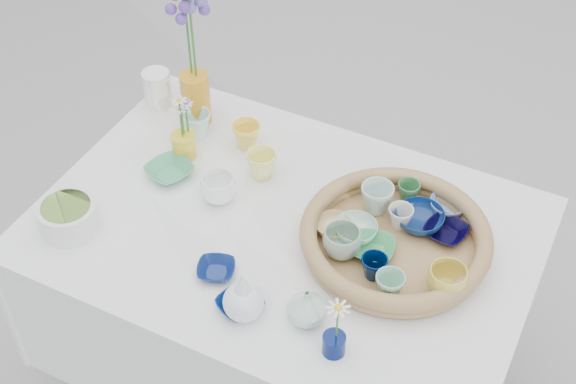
% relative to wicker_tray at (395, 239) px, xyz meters
% --- Properties ---
extents(wicker_tray, '(0.47, 0.47, 0.08)m').
position_rel_wicker_tray_xyz_m(wicker_tray, '(0.00, 0.00, 0.00)').
color(wicker_tray, olive).
rests_on(wicker_tray, display_table).
extents(tray_ceramic_0, '(0.16, 0.16, 0.04)m').
position_rel_wicker_tray_xyz_m(tray_ceramic_0, '(0.03, 0.09, -0.00)').
color(tray_ceramic_0, navy).
rests_on(tray_ceramic_0, wicker_tray).
extents(tray_ceramic_1, '(0.12, 0.12, 0.03)m').
position_rel_wicker_tray_xyz_m(tray_ceramic_1, '(0.10, 0.09, -0.01)').
color(tray_ceramic_1, black).
rests_on(tray_ceramic_1, wicker_tray).
extents(tray_ceramic_2, '(0.12, 0.12, 0.08)m').
position_rel_wicker_tray_xyz_m(tray_ceramic_2, '(0.16, -0.09, 0.02)').
color(tray_ceramic_2, gold).
rests_on(tray_ceramic_2, wicker_tray).
extents(tray_ceramic_3, '(0.13, 0.13, 0.03)m').
position_rel_wicker_tray_xyz_m(tray_ceramic_3, '(-0.04, -0.05, -0.01)').
color(tray_ceramic_3, '#3B9759').
rests_on(tray_ceramic_3, wicker_tray).
extents(tray_ceramic_4, '(0.13, 0.13, 0.08)m').
position_rel_wicker_tray_xyz_m(tray_ceramic_4, '(-0.11, -0.08, 0.02)').
color(tray_ceramic_4, '#8DAC97').
rests_on(tray_ceramic_4, wicker_tray).
extents(tray_ceramic_5, '(0.12, 0.12, 0.03)m').
position_rel_wicker_tray_xyz_m(tray_ceramic_5, '(-0.10, -0.01, -0.00)').
color(tray_ceramic_5, silver).
rests_on(tray_ceramic_5, wicker_tray).
extents(tray_ceramic_6, '(0.09, 0.09, 0.08)m').
position_rel_wicker_tray_xyz_m(tray_ceramic_6, '(-0.09, 0.09, 0.02)').
color(tray_ceramic_6, silver).
rests_on(tray_ceramic_6, wicker_tray).
extents(tray_ceramic_7, '(0.08, 0.08, 0.06)m').
position_rel_wicker_tray_xyz_m(tray_ceramic_7, '(-0.01, 0.07, 0.01)').
color(tray_ceramic_7, silver).
rests_on(tray_ceramic_7, wicker_tray).
extents(tray_ceramic_8, '(0.11, 0.11, 0.03)m').
position_rel_wicker_tray_xyz_m(tray_ceramic_8, '(0.08, 0.18, -0.01)').
color(tray_ceramic_8, '#85A6E5').
rests_on(tray_ceramic_8, wicker_tray).
extents(tray_ceramic_9, '(0.08, 0.08, 0.06)m').
position_rel_wicker_tray_xyz_m(tray_ceramic_9, '(-0.01, -0.12, 0.01)').
color(tray_ceramic_9, '#00133B').
rests_on(tray_ceramic_9, wicker_tray).
extents(tray_ceramic_10, '(0.12, 0.12, 0.03)m').
position_rel_wicker_tray_xyz_m(tray_ceramic_10, '(-0.16, -0.02, -0.01)').
color(tray_ceramic_10, '#E4C582').
rests_on(tray_ceramic_10, wicker_tray).
extents(tray_ceramic_11, '(0.09, 0.09, 0.07)m').
position_rel_wicker_tray_xyz_m(tray_ceramic_11, '(0.04, -0.15, 0.01)').
color(tray_ceramic_11, '#84C0A2').
rests_on(tray_ceramic_11, wicker_tray).
extents(tray_ceramic_12, '(0.08, 0.08, 0.05)m').
position_rel_wicker_tray_xyz_m(tray_ceramic_12, '(-0.03, 0.17, 0.01)').
color(tray_ceramic_12, '#337341').
rests_on(tray_ceramic_12, wicker_tray).
extents(loose_ceramic_0, '(0.09, 0.09, 0.08)m').
position_rel_wicker_tray_xyz_m(loose_ceramic_0, '(-0.52, 0.19, -0.00)').
color(loose_ceramic_0, '#FFD94B').
rests_on(loose_ceramic_0, display_table).
extents(loose_ceramic_1, '(0.11, 0.11, 0.08)m').
position_rel_wicker_tray_xyz_m(loose_ceramic_1, '(-0.42, 0.10, 0.00)').
color(loose_ceramic_1, '#F9F67E').
rests_on(loose_ceramic_1, display_table).
extents(loose_ceramic_2, '(0.16, 0.16, 0.03)m').
position_rel_wicker_tray_xyz_m(loose_ceramic_2, '(-0.65, -0.02, -0.02)').
color(loose_ceramic_2, '#4BA273').
rests_on(loose_ceramic_2, display_table).
extents(loose_ceramic_3, '(0.11, 0.11, 0.07)m').
position_rel_wicker_tray_xyz_m(loose_ceramic_3, '(-0.48, -0.04, -0.00)').
color(loose_ceramic_3, white).
rests_on(loose_ceramic_3, display_table).
extents(loose_ceramic_4, '(0.12, 0.12, 0.02)m').
position_rel_wicker_tray_xyz_m(loose_ceramic_4, '(-0.36, -0.26, -0.03)').
color(loose_ceramic_4, navy).
rests_on(loose_ceramic_4, display_table).
extents(loose_ceramic_5, '(0.09, 0.09, 0.08)m').
position_rel_wicker_tray_xyz_m(loose_ceramic_5, '(-0.67, 0.17, 0.00)').
color(loose_ceramic_5, silver).
rests_on(loose_ceramic_5, display_table).
extents(loose_ceramic_6, '(0.13, 0.13, 0.03)m').
position_rel_wicker_tray_xyz_m(loose_ceramic_6, '(-0.25, -0.33, -0.03)').
color(loose_ceramic_6, '#031754').
rests_on(loose_ceramic_6, display_table).
extents(fluted_bowl, '(0.18, 0.18, 0.08)m').
position_rel_wicker_tray_xyz_m(fluted_bowl, '(-0.77, -0.30, 0.00)').
color(fluted_bowl, silver).
rests_on(fluted_bowl, display_table).
extents(bud_vase_paleblue, '(0.11, 0.11, 0.15)m').
position_rel_wicker_tray_xyz_m(bud_vase_paleblue, '(-0.24, -0.34, 0.03)').
color(bud_vase_paleblue, white).
rests_on(bud_vase_paleblue, display_table).
extents(bud_vase_seafoam, '(0.12, 0.12, 0.10)m').
position_rel_wicker_tray_xyz_m(bud_vase_seafoam, '(-0.10, -0.29, 0.01)').
color(bud_vase_seafoam, '#B0D3C3').
rests_on(bud_vase_seafoam, display_table).
extents(bud_vase_cobalt, '(0.06, 0.06, 0.05)m').
position_rel_wicker_tray_xyz_m(bud_vase_cobalt, '(-0.01, -0.34, -0.01)').
color(bud_vase_cobalt, '#010F4D').
rests_on(bud_vase_cobalt, display_table).
extents(single_daisy, '(0.06, 0.06, 0.12)m').
position_rel_wicker_tray_xyz_m(single_daisy, '(-0.01, -0.34, 0.06)').
color(single_daisy, white).
rests_on(single_daisy, bud_vase_cobalt).
extents(tall_vase_yellow, '(0.11, 0.11, 0.16)m').
position_rel_wicker_tray_xyz_m(tall_vase_yellow, '(-0.71, 0.23, 0.04)').
color(tall_vase_yellow, orange).
rests_on(tall_vase_yellow, display_table).
extents(gerbera, '(0.16, 0.16, 0.32)m').
position_rel_wicker_tray_xyz_m(gerbera, '(-0.70, 0.23, 0.27)').
color(gerbera, orange).
rests_on(gerbera, tall_vase_yellow).
extents(hydrangea, '(0.08, 0.08, 0.28)m').
position_rel_wicker_tray_xyz_m(hydrangea, '(-0.72, 0.24, 0.22)').
color(hydrangea, '#603EA6').
rests_on(hydrangea, tall_vase_yellow).
extents(white_pitcher, '(0.13, 0.10, 0.11)m').
position_rel_wicker_tray_xyz_m(white_pitcher, '(-0.85, 0.24, 0.02)').
color(white_pitcher, white).
rests_on(white_pitcher, display_table).
extents(daisy_cup, '(0.09, 0.09, 0.07)m').
position_rel_wicker_tray_xyz_m(daisy_cup, '(-0.66, 0.07, -0.00)').
color(daisy_cup, yellow).
rests_on(daisy_cup, display_table).
extents(daisy_posy, '(0.09, 0.09, 0.13)m').
position_rel_wicker_tray_xyz_m(daisy_posy, '(-0.65, 0.08, 0.10)').
color(daisy_posy, white).
rests_on(daisy_posy, daisy_cup).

